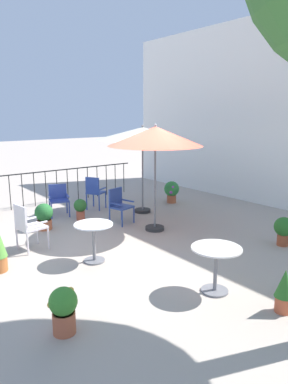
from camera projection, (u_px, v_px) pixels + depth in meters
The scene contains 17 objects.
ground_plane at pixel (126, 238), 7.89m from camera, with size 60.00×60.00×0.00m, color #B0A192.
villa_facade at pixel (268, 113), 10.33m from camera, with size 11.36×0.30×5.40m, color white.
terrace_railing at pixel (51, 182), 10.74m from camera, with size 0.03×5.64×1.01m.
patio_umbrella_0 at pixel (143, 134), 9.48m from camera, with size 2.48×2.48×2.38m.
patio_umbrella_1 at pixel (155, 137), 7.96m from camera, with size 2.14×2.14×2.46m.
cafe_table_0 at pixel (216, 261), 5.40m from camera, with size 0.76×0.76×0.72m.
cafe_table_1 at pixel (94, 235), 6.52m from camera, with size 0.71×0.71×0.72m.
patio_chair_0 at pixel (59, 198), 9.53m from camera, with size 0.58×0.61×0.83m.
patio_chair_1 at pixel (27, 224), 7.05m from camera, with size 0.53×0.55×0.95m.
patio_chair_2 at pixel (95, 190), 10.10m from camera, with size 0.60×0.60×0.94m.
patio_chair_3 at pixel (119, 203), 8.87m from camera, with size 0.55×0.57×0.87m.
potted_plant_0 at pixel (44, 216), 8.40m from camera, with size 0.42×0.42×0.62m.
potted_plant_2 at pixel (284, 290), 4.87m from camera, with size 0.26×0.26×0.62m.
potted_plant_3 at pixel (172, 190), 10.92m from camera, with size 0.46×0.46×0.66m.
potted_plant_5 at pixel (284, 229), 7.36m from camera, with size 0.40×0.40×0.60m.
potted_plant_6 at pixel (80, 208), 9.17m from camera, with size 0.33×0.33×0.54m.
potted_plant_8 at pixel (63, 308), 4.40m from camera, with size 0.36×0.36×0.61m.
Camera 1 is at (6.15, -4.29, 2.68)m, focal length 33.54 mm.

